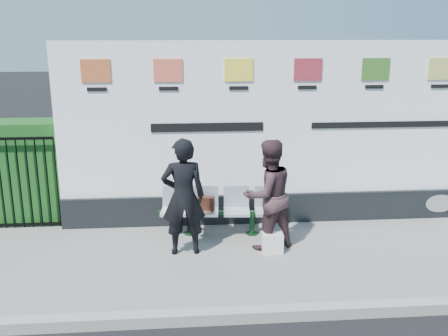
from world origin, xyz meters
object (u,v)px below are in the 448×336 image
object	(u,v)px
bench	(221,222)
woman_left	(183,197)
woman_right	(268,195)
billboard	(303,146)

from	to	relation	value
bench	woman_left	distance (m)	1.09
woman_left	woman_right	world-z (taller)	woman_left
woman_left	woman_right	xyz separation A→B (m)	(1.24, 0.09, -0.03)
bench	woman_right	world-z (taller)	woman_right
bench	woman_left	size ratio (longest dim) A/B	1.10
woman_left	woman_right	size ratio (longest dim) A/B	1.04
billboard	woman_left	distance (m)	2.37
billboard	woman_right	distance (m)	1.42
billboard	woman_right	bearing A→B (deg)	-125.07
billboard	bench	distance (m)	1.87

